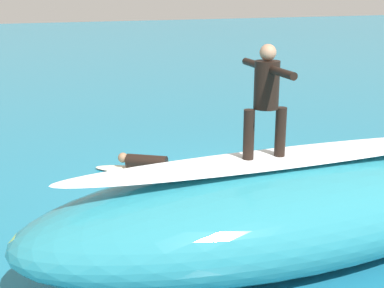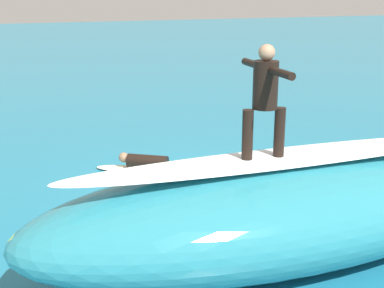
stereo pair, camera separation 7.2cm
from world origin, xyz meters
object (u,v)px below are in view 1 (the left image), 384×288
surfboard_riding (264,161)px  surfer_paddling (153,163)px  surfboard_paddling (147,171)px  surfer_riding (266,94)px

surfboard_riding → surfer_paddling: bearing=-82.5°
surfboard_paddling → surfer_paddling: bearing=-180.0°
surfer_riding → surfboard_paddling: size_ratio=0.65×
surfboard_riding → surfboard_paddling: surfboard_riding is taller
surfboard_riding → surfer_riding: bearing=-83.6°
surfer_paddling → surfboard_paddling: bearing=0.0°
surfboard_paddling → surfer_paddling: (-0.11, 0.08, 0.18)m
surfboard_paddling → surfboard_riding: bearing=128.5°
surfer_riding → surfboard_riding: bearing=96.4°
surfboard_riding → surfboard_paddling: bearing=-81.0°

